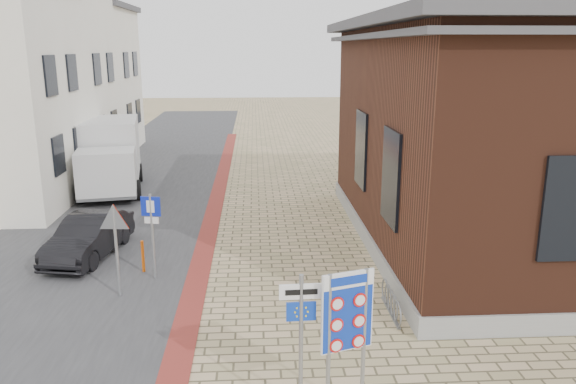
{
  "coord_description": "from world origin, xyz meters",
  "views": [
    {
      "loc": [
        -0.43,
        -9.48,
        5.95
      ],
      "look_at": [
        0.44,
        5.0,
        2.2
      ],
      "focal_mm": 35.0,
      "sensor_mm": 36.0,
      "label": 1
    }
  ],
  "objects_px": {
    "border_sign": "(347,315)",
    "parking_sign": "(152,222)",
    "box_truck": "(110,156)",
    "bollard": "(143,257)",
    "sedan": "(89,236)",
    "essen_sign": "(301,325)"
  },
  "relations": [
    {
      "from": "border_sign",
      "to": "parking_sign",
      "type": "xyz_separation_m",
      "value": [
        -4.1,
        6.0,
        -0.29
      ]
    },
    {
      "from": "box_truck",
      "to": "parking_sign",
      "type": "height_order",
      "value": "box_truck"
    },
    {
      "from": "box_truck",
      "to": "bollard",
      "type": "height_order",
      "value": "box_truck"
    },
    {
      "from": "sedan",
      "to": "box_truck",
      "type": "height_order",
      "value": "box_truck"
    },
    {
      "from": "sedan",
      "to": "essen_sign",
      "type": "xyz_separation_m",
      "value": [
        5.55,
        -7.81,
        1.09
      ]
    },
    {
      "from": "box_truck",
      "to": "border_sign",
      "type": "height_order",
      "value": "box_truck"
    },
    {
      "from": "box_truck",
      "to": "border_sign",
      "type": "bearing_deg",
      "value": -74.15
    },
    {
      "from": "essen_sign",
      "to": "parking_sign",
      "type": "xyz_separation_m",
      "value": [
        -3.37,
        6.0,
        -0.13
      ]
    },
    {
      "from": "box_truck",
      "to": "essen_sign",
      "type": "xyz_separation_m",
      "value": [
        6.79,
        -15.69,
        0.18
      ]
    },
    {
      "from": "sedan",
      "to": "essen_sign",
      "type": "bearing_deg",
      "value": -44.63
    },
    {
      "from": "parking_sign",
      "to": "bollard",
      "type": "relative_size",
      "value": 2.58
    },
    {
      "from": "sedan",
      "to": "border_sign",
      "type": "distance_m",
      "value": 10.1
    },
    {
      "from": "box_truck",
      "to": "essen_sign",
      "type": "relative_size",
      "value": 2.32
    },
    {
      "from": "box_truck",
      "to": "bollard",
      "type": "xyz_separation_m",
      "value": [
        3.03,
        -9.19,
        -1.08
      ]
    },
    {
      "from": "box_truck",
      "to": "parking_sign",
      "type": "relative_size",
      "value": 2.55
    },
    {
      "from": "border_sign",
      "to": "parking_sign",
      "type": "height_order",
      "value": "border_sign"
    },
    {
      "from": "border_sign",
      "to": "parking_sign",
      "type": "distance_m",
      "value": 7.27
    },
    {
      "from": "box_truck",
      "to": "bollard",
      "type": "distance_m",
      "value": 9.74
    },
    {
      "from": "sedan",
      "to": "essen_sign",
      "type": "height_order",
      "value": "essen_sign"
    },
    {
      "from": "bollard",
      "to": "border_sign",
      "type": "bearing_deg",
      "value": -55.38
    },
    {
      "from": "sedan",
      "to": "border_sign",
      "type": "bearing_deg",
      "value": -41.23
    },
    {
      "from": "sedan",
      "to": "box_truck",
      "type": "bearing_deg",
      "value": 108.91
    }
  ]
}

